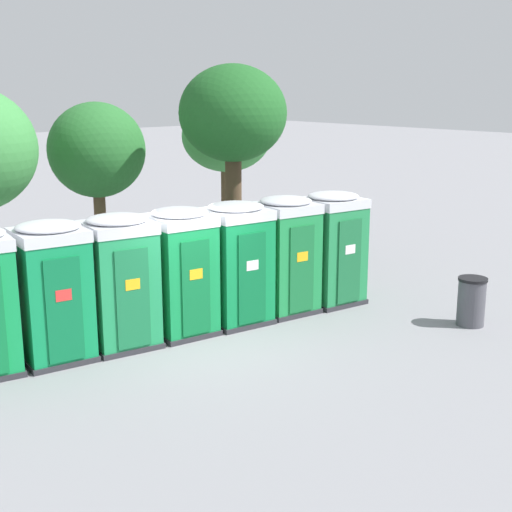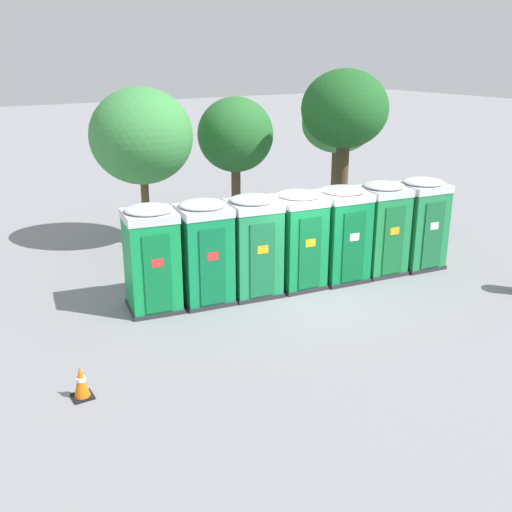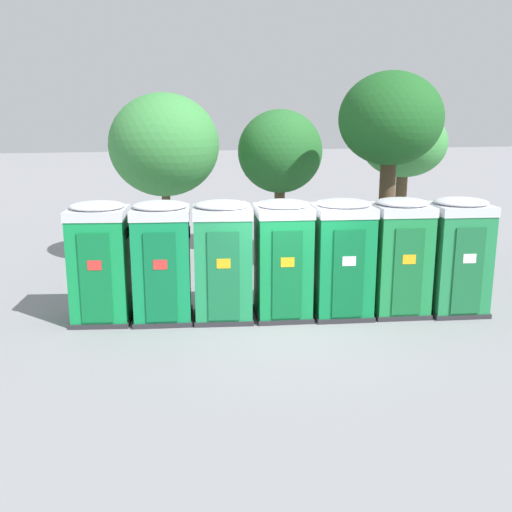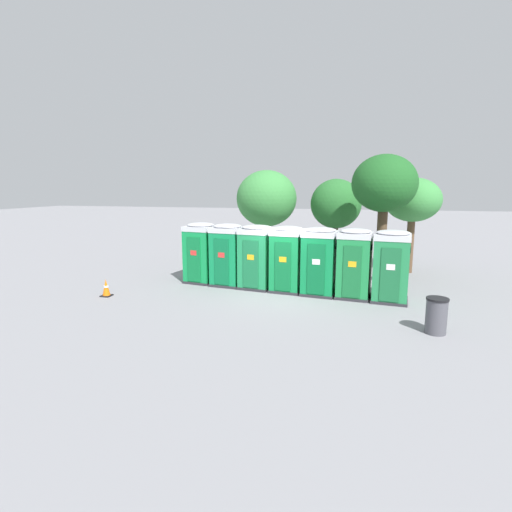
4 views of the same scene
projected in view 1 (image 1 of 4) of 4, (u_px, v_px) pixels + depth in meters
The scene contains 11 objects.
ground_plane at pixel (195, 341), 13.86m from camera, with size 120.00×120.00×0.00m, color gray.
portapotty_1 at pixel (53, 291), 12.65m from camera, with size 1.35×1.34×2.54m.
portapotty_2 at pixel (120, 281), 13.31m from camera, with size 1.39×1.36×2.54m.
portapotty_3 at pixel (181, 271), 13.99m from camera, with size 1.29×1.31×2.54m.
portapotty_4 at pixel (236, 263), 14.66m from camera, with size 1.37×1.34×2.54m.
portapotty_5 at pixel (286, 254), 15.37m from camera, with size 1.33×1.33×2.54m.
portapotty_6 at pixel (332, 247), 16.02m from camera, with size 1.35×1.33×2.54m.
street_tree_1 at pixel (226, 138), 20.22m from camera, with size 2.54×2.54×4.44m.
street_tree_2 at pixel (233, 116), 17.66m from camera, with size 2.69×2.69×5.36m.
street_tree_3 at pixel (97, 151), 18.81m from camera, with size 2.56×2.56×4.42m.
trash_can at pixel (471, 301), 14.64m from camera, with size 0.60×0.60×1.01m.
Camera 1 is at (-7.71, -10.64, 4.87)m, focal length 50.00 mm.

